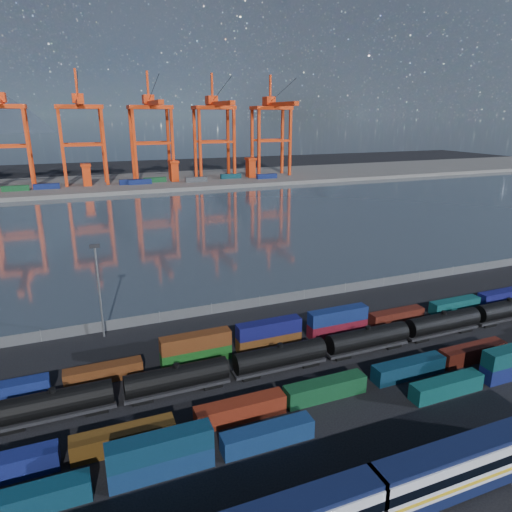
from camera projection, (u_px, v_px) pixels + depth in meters
name	position (u px, v px, depth m)	size (l,w,h in m)	color
ground	(332.00, 377.00, 66.67)	(700.00, 700.00, 0.00)	black
harbor_water	(176.00, 225.00, 159.72)	(700.00, 700.00, 0.00)	#323E49
far_quay	(135.00, 182.00, 252.48)	(700.00, 70.00, 2.00)	#514F4C
distant_mountains	(90.00, 54.00, 1441.93)	(2470.00, 1100.00, 520.00)	#1E2630
container_row_south	(339.00, 410.00, 55.97)	(138.76, 2.26, 4.82)	#47494D
container_row_mid	(389.00, 374.00, 65.34)	(140.93, 2.37, 2.53)	#45474B
container_row_north	(324.00, 328.00, 78.49)	(140.39, 2.22, 4.74)	#0F104D
tanker_string	(443.00, 323.00, 78.88)	(138.61, 3.14, 4.49)	black
waterfront_fence	(260.00, 302.00, 91.19)	(160.12, 0.12, 2.20)	#595B5E
yard_light_mast	(99.00, 286.00, 76.27)	(1.60, 0.40, 16.60)	slate
gantry_cranes	(116.00, 116.00, 233.64)	(197.60, 43.39, 58.75)	red
quay_containers	(117.00, 183.00, 235.00)	(172.58, 10.99, 2.60)	navy
straddle_carriers	(132.00, 172.00, 240.71)	(140.00, 7.00, 11.10)	red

